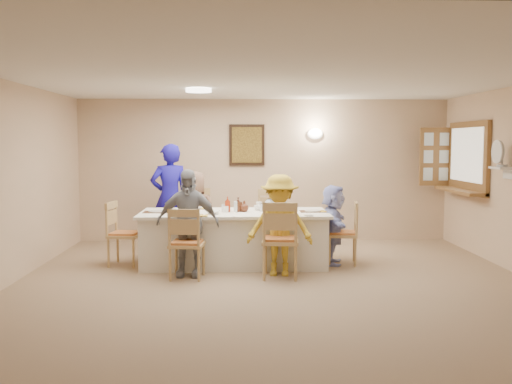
{
  "coord_description": "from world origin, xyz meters",
  "views": [
    {
      "loc": [
        -0.44,
        -6.57,
        1.75
      ],
      "look_at": [
        -0.2,
        1.4,
        1.05
      ],
      "focal_mm": 40.0,
      "sensor_mm": 36.0,
      "label": 1
    }
  ],
  "objects_px": {
    "diner_front_left": "(188,223)",
    "diner_back_right": "(273,217)",
    "dining_table": "(234,238)",
    "chair_back_right": "(273,221)",
    "chair_left_end": "(125,233)",
    "chair_right_end": "(342,233)",
    "diner_back_left": "(196,213)",
    "diner_right_end": "(333,225)",
    "chair_front_right": "(280,239)",
    "chair_front_left": "(187,243)",
    "diner_front_right": "(280,225)",
    "caregiver": "(170,197)",
    "condiment_ketchup": "(228,204)",
    "serving_hatch": "(468,158)",
    "chair_back_left": "(196,221)",
    "desk_fan": "(500,157)"
  },
  "relations": [
    {
      "from": "diner_front_left",
      "to": "condiment_ketchup",
      "type": "relative_size",
      "value": 6.36
    },
    {
      "from": "caregiver",
      "to": "chair_back_right",
      "type": "bearing_deg",
      "value": 149.37
    },
    {
      "from": "dining_table",
      "to": "chair_back_right",
      "type": "height_order",
      "value": "chair_back_right"
    },
    {
      "from": "dining_table",
      "to": "chair_back_right",
      "type": "xyz_separation_m",
      "value": [
        0.6,
        0.8,
        0.13
      ]
    },
    {
      "from": "chair_back_right",
      "to": "diner_right_end",
      "type": "height_order",
      "value": "diner_right_end"
    },
    {
      "from": "serving_hatch",
      "to": "chair_right_end",
      "type": "bearing_deg",
      "value": -157.06
    },
    {
      "from": "diner_front_left",
      "to": "diner_back_right",
      "type": "bearing_deg",
      "value": 53.64
    },
    {
      "from": "chair_back_left",
      "to": "chair_front_right",
      "type": "height_order",
      "value": "chair_back_left"
    },
    {
      "from": "chair_back_left",
      "to": "diner_front_right",
      "type": "height_order",
      "value": "diner_front_right"
    },
    {
      "from": "diner_back_left",
      "to": "diner_front_left",
      "type": "xyz_separation_m",
      "value": [
        0.0,
        -1.36,
        0.05
      ]
    },
    {
      "from": "serving_hatch",
      "to": "caregiver",
      "type": "distance_m",
      "value": 4.82
    },
    {
      "from": "chair_left_end",
      "to": "chair_back_left",
      "type": "bearing_deg",
      "value": -41.37
    },
    {
      "from": "chair_left_end",
      "to": "chair_right_end",
      "type": "height_order",
      "value": "chair_left_end"
    },
    {
      "from": "serving_hatch",
      "to": "diner_back_left",
      "type": "xyz_separation_m",
      "value": [
        -4.32,
        -0.24,
        -0.85
      ]
    },
    {
      "from": "chair_front_right",
      "to": "chair_back_right",
      "type": "bearing_deg",
      "value": -84.66
    },
    {
      "from": "desk_fan",
      "to": "diner_front_right",
      "type": "height_order",
      "value": "desk_fan"
    },
    {
      "from": "chair_front_right",
      "to": "diner_back_left",
      "type": "distance_m",
      "value": 1.91
    },
    {
      "from": "diner_front_right",
      "to": "condiment_ketchup",
      "type": "relative_size",
      "value": 6.03
    },
    {
      "from": "chair_front_right",
      "to": "diner_right_end",
      "type": "relative_size",
      "value": 0.88
    },
    {
      "from": "condiment_ketchup",
      "to": "desk_fan",
      "type": "bearing_deg",
      "value": -6.54
    },
    {
      "from": "diner_front_left",
      "to": "condiment_ketchup",
      "type": "bearing_deg",
      "value": 58.09
    },
    {
      "from": "serving_hatch",
      "to": "diner_back_right",
      "type": "bearing_deg",
      "value": -175.64
    },
    {
      "from": "dining_table",
      "to": "diner_back_right",
      "type": "distance_m",
      "value": 0.93
    },
    {
      "from": "diner_back_left",
      "to": "dining_table",
      "type": "bearing_deg",
      "value": 124.4
    },
    {
      "from": "diner_back_right",
      "to": "chair_left_end",
      "type": "bearing_deg",
      "value": 23.79
    },
    {
      "from": "desk_fan",
      "to": "diner_back_left",
      "type": "distance_m",
      "value": 4.44
    },
    {
      "from": "diner_back_right",
      "to": "condiment_ketchup",
      "type": "bearing_deg",
      "value": 50.99
    },
    {
      "from": "diner_back_right",
      "to": "diner_front_right",
      "type": "bearing_deg",
      "value": 96.24
    },
    {
      "from": "chair_front_left",
      "to": "diner_front_left",
      "type": "bearing_deg",
      "value": -84.15
    },
    {
      "from": "chair_front_right",
      "to": "diner_back_left",
      "type": "height_order",
      "value": "diner_back_left"
    },
    {
      "from": "caregiver",
      "to": "diner_back_right",
      "type": "bearing_deg",
      "value": 145.44
    },
    {
      "from": "diner_back_left",
      "to": "diner_right_end",
      "type": "relative_size",
      "value": 1.14
    },
    {
      "from": "chair_left_end",
      "to": "diner_front_left",
      "type": "height_order",
      "value": "diner_front_left"
    },
    {
      "from": "dining_table",
      "to": "chair_right_end",
      "type": "distance_m",
      "value": 1.55
    },
    {
      "from": "dining_table",
      "to": "chair_front_left",
      "type": "height_order",
      "value": "chair_front_left"
    },
    {
      "from": "chair_left_end",
      "to": "diner_front_right",
      "type": "bearing_deg",
      "value": -99.02
    },
    {
      "from": "diner_back_right",
      "to": "diner_right_end",
      "type": "height_order",
      "value": "diner_back_right"
    },
    {
      "from": "diner_front_right",
      "to": "caregiver",
      "type": "distance_m",
      "value": 2.47
    },
    {
      "from": "chair_right_end",
      "to": "chair_back_left",
      "type": "bearing_deg",
      "value": -101.81
    },
    {
      "from": "chair_left_end",
      "to": "desk_fan",
      "type": "bearing_deg",
      "value": -86.26
    },
    {
      "from": "chair_right_end",
      "to": "diner_back_left",
      "type": "height_order",
      "value": "diner_back_left"
    },
    {
      "from": "desk_fan",
      "to": "diner_front_right",
      "type": "distance_m",
      "value": 3.15
    },
    {
      "from": "diner_right_end",
      "to": "condiment_ketchup",
      "type": "xyz_separation_m",
      "value": [
        -1.51,
        -0.01,
        0.3
      ]
    },
    {
      "from": "chair_back_left",
      "to": "diner_back_left",
      "type": "height_order",
      "value": "diner_back_left"
    },
    {
      "from": "chair_front_right",
      "to": "condiment_ketchup",
      "type": "relative_size",
      "value": 4.56
    },
    {
      "from": "condiment_ketchup",
      "to": "diner_front_left",
      "type": "bearing_deg",
      "value": -126.98
    },
    {
      "from": "chair_front_left",
      "to": "diner_front_left",
      "type": "distance_m",
      "value": 0.27
    },
    {
      "from": "diner_back_right",
      "to": "caregiver",
      "type": "relative_size",
      "value": 0.69
    },
    {
      "from": "condiment_ketchup",
      "to": "chair_front_right",
      "type": "bearing_deg",
      "value": -48.78
    },
    {
      "from": "chair_front_right",
      "to": "caregiver",
      "type": "relative_size",
      "value": 0.58
    }
  ]
}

